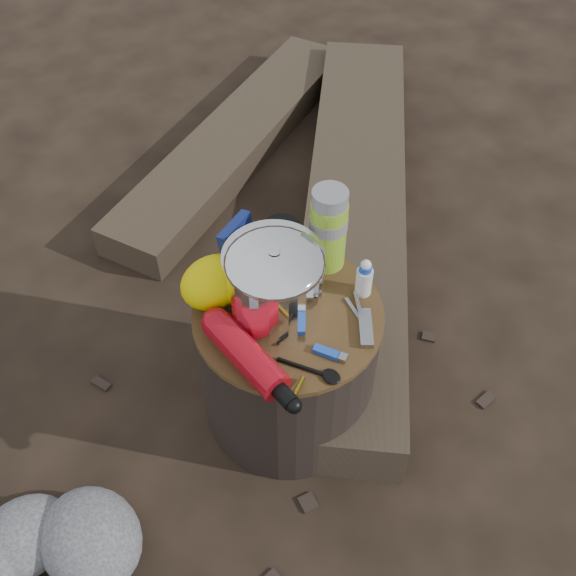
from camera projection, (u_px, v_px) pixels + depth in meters
ground at (288, 405)px, 1.80m from camera, size 60.00×60.00×0.00m
stump at (288, 363)px, 1.65m from camera, size 0.43×0.43×0.40m
log_main at (355, 207)px, 2.21m from camera, size 1.52×1.53×0.16m
log_small at (237, 139)px, 2.49m from camera, size 1.35×0.77×0.11m
foil_windscreen at (274, 276)px, 1.48m from camera, size 0.22×0.22×0.14m
camping_pot at (275, 285)px, 1.42m from camera, size 0.20×0.20×0.20m
fuel_bottle at (246, 355)px, 1.38m from camera, size 0.07×0.28×0.07m
thermos at (328, 229)px, 1.52m from camera, size 0.09×0.09×0.21m
travel_mug at (282, 245)px, 1.55m from camera, size 0.08×0.08×0.12m
stuff_sack at (214, 282)px, 1.49m from camera, size 0.16×0.13×0.11m
food_pouch at (238, 246)px, 1.54m from camera, size 0.11×0.06×0.13m
lighter at (327, 352)px, 1.42m from camera, size 0.05×0.07×0.01m
multitool at (366, 328)px, 1.46m from camera, size 0.09×0.10×0.01m
pot_grabber at (358, 316)px, 1.49m from camera, size 0.07×0.12×0.01m
spork at (303, 367)px, 1.39m from camera, size 0.09×0.13×0.01m
squeeze_bottle at (364, 279)px, 1.50m from camera, size 0.04×0.04×0.09m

